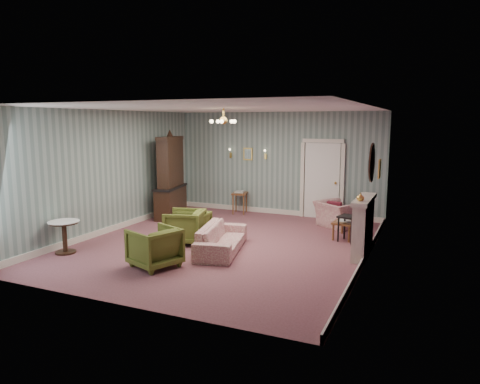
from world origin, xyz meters
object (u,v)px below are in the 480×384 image
at_px(coffee_table, 346,229).
at_px(pedestal_table, 65,237).
at_px(olive_chair_a, 155,245).
at_px(fireplace, 363,227).
at_px(side_table_black, 348,229).
at_px(sofa_chintz, 222,234).
at_px(wingback_chair, 338,210).
at_px(olive_chair_b, 185,225).
at_px(olive_chair_c, 193,224).
at_px(dresser, 170,175).

distance_m(coffee_table, pedestal_table, 6.06).
xyz_separation_m(olive_chair_a, fireplace, (3.36, 2.27, 0.18)).
distance_m(side_table_black, pedestal_table, 5.97).
bearing_deg(olive_chair_a, sofa_chintz, 174.15).
bearing_deg(wingback_chair, olive_chair_b, 81.79).
bearing_deg(olive_chair_c, side_table_black, 105.17).
relative_size(dresser, side_table_black, 4.04).
relative_size(olive_chair_a, dresser, 0.34).
bearing_deg(olive_chair_c, pedestal_table, -45.31).
bearing_deg(coffee_table, sofa_chintz, -135.44).
distance_m(olive_chair_c, pedestal_table, 2.71).
relative_size(olive_chair_c, wingback_chair, 0.69).
relative_size(olive_chair_c, dresser, 0.29).
bearing_deg(pedestal_table, side_table_black, 31.91).
height_order(sofa_chintz, fireplace, fireplace).
height_order(olive_chair_a, sofa_chintz, olive_chair_a).
relative_size(olive_chair_a, wingback_chair, 0.82).
bearing_deg(sofa_chintz, fireplace, -84.47).
bearing_deg(side_table_black, pedestal_table, -148.09).
bearing_deg(sofa_chintz, coffee_table, -58.57).
distance_m(wingback_chair, dresser, 4.61).
relative_size(fireplace, pedestal_table, 2.10).
bearing_deg(coffee_table, olive_chair_b, -149.57).
xyz_separation_m(olive_chair_c, coffee_table, (3.16, 1.44, -0.13)).
bearing_deg(pedestal_table, olive_chair_a, 0.52).
bearing_deg(olive_chair_c, dresser, -139.59).
distance_m(olive_chair_a, olive_chair_c, 2.04).
xyz_separation_m(olive_chair_a, olive_chair_b, (-0.33, 1.61, 0.00)).
xyz_separation_m(olive_chair_a, side_table_black, (2.92, 3.14, -0.11)).
distance_m(dresser, fireplace, 5.66).
distance_m(olive_chair_b, side_table_black, 3.59).
height_order(wingback_chair, coffee_table, wingback_chair).
xyz_separation_m(wingback_chair, dresser, (-4.49, -0.68, 0.75)).
height_order(olive_chair_a, pedestal_table, olive_chair_a).
relative_size(sofa_chintz, fireplace, 1.34).
height_order(olive_chair_a, olive_chair_c, olive_chair_a).
bearing_deg(olive_chair_c, olive_chair_b, -0.29).
height_order(olive_chair_b, sofa_chintz, olive_chair_b).
xyz_separation_m(dresser, coffee_table, (4.87, -0.31, -0.98)).
distance_m(fireplace, side_table_black, 1.02).
bearing_deg(side_table_black, olive_chair_b, -154.83).
xyz_separation_m(fireplace, pedestal_table, (-5.51, -2.29, -0.25)).
xyz_separation_m(olive_chair_c, wingback_chair, (2.78, 2.43, 0.09)).
bearing_deg(olive_chair_a, coffee_table, 161.81).
distance_m(olive_chair_a, coffee_table, 4.46).
bearing_deg(sofa_chintz, olive_chair_b, 63.16).
distance_m(olive_chair_c, side_table_black, 3.46).
relative_size(olive_chair_a, fireplace, 0.58).
xyz_separation_m(dresser, side_table_black, (4.98, -0.63, -0.89)).
xyz_separation_m(wingback_chair, side_table_black, (0.49, -1.31, -0.14)).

